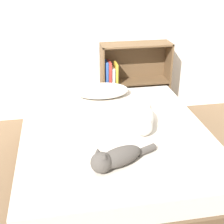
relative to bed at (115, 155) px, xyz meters
name	(u,v)px	position (x,y,z in m)	size (l,w,h in m)	color
ground_plane	(115,177)	(0.00, 0.00, -0.24)	(8.00, 8.00, 0.00)	brown
wall_back	(93,11)	(0.00, 1.35, 1.01)	(8.00, 0.06, 2.50)	white
bed	(115,155)	(0.00, 0.00, 0.00)	(1.58, 1.84, 0.49)	brown
pillow	(102,91)	(0.00, 0.72, 0.31)	(0.55, 0.33, 0.12)	white
cat_light	(145,120)	(0.26, 0.00, 0.32)	(0.28, 0.57, 0.17)	beige
cat_dark	(115,158)	(-0.09, -0.49, 0.31)	(0.51, 0.30, 0.17)	#47423D
bookshelf	(132,79)	(0.43, 1.22, 0.23)	(0.81, 0.26, 0.91)	brown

